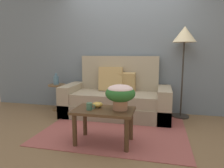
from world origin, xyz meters
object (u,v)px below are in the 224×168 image
(snack_bowl, at_px, (97,104))
(couch, at_px, (116,98))
(side_table, at_px, (57,92))
(table_vase, at_px, (56,80))
(coffee_table, at_px, (104,116))
(floor_lamp, at_px, (184,40))
(coffee_mug, at_px, (90,106))
(potted_plant, at_px, (120,93))

(snack_bowl, bearing_deg, couch, 89.32)
(side_table, xyz_separation_m, table_vase, (-0.02, 0.00, 0.27))
(coffee_table, height_order, snack_bowl, snack_bowl)
(couch, bearing_deg, table_vase, 175.76)
(floor_lamp, relative_size, snack_bowl, 11.53)
(floor_lamp, relative_size, coffee_mug, 13.86)
(floor_lamp, xyz_separation_m, snack_bowl, (-1.23, -1.36, -0.94))
(couch, distance_m, coffee_mug, 1.35)
(potted_plant, relative_size, table_vase, 1.67)
(couch, distance_m, snack_bowl, 1.19)
(floor_lamp, distance_m, coffee_mug, 2.20)
(coffee_mug, bearing_deg, coffee_table, 21.02)
(side_table, height_order, coffee_mug, coffee_mug)
(couch, bearing_deg, potted_plant, -75.53)
(potted_plant, xyz_separation_m, coffee_mug, (-0.39, -0.11, -0.17))
(floor_lamp, relative_size, potted_plant, 4.28)
(couch, bearing_deg, coffee_mug, -93.27)
(couch, xyz_separation_m, snack_bowl, (-0.01, -1.18, 0.18))
(side_table, bearing_deg, potted_plant, -38.87)
(snack_bowl, height_order, table_vase, table_vase)
(coffee_mug, bearing_deg, snack_bowl, 67.71)
(coffee_table, bearing_deg, table_vase, 136.46)
(coffee_table, height_order, table_vase, table_vase)
(floor_lamp, xyz_separation_m, potted_plant, (-0.90, -1.40, -0.76))
(potted_plant, bearing_deg, side_table, 141.13)
(floor_lamp, distance_m, potted_plant, 1.83)
(coffee_table, relative_size, side_table, 1.45)
(coffee_table, distance_m, floor_lamp, 2.12)
(coffee_table, distance_m, snack_bowl, 0.19)
(coffee_table, xyz_separation_m, floor_lamp, (1.12, 1.44, 1.07))
(couch, xyz_separation_m, coffee_table, (0.10, -1.26, 0.04))
(snack_bowl, bearing_deg, table_vase, 135.93)
(coffee_mug, height_order, snack_bowl, coffee_mug)
(floor_lamp, bearing_deg, table_vase, -178.17)
(snack_bowl, distance_m, table_vase, 1.84)
(couch, height_order, side_table, couch)
(couch, xyz_separation_m, side_table, (-1.32, 0.10, 0.04))
(coffee_table, distance_m, side_table, 1.96)
(table_vase, bearing_deg, couch, -4.24)
(coffee_mug, bearing_deg, side_table, 131.04)
(floor_lamp, bearing_deg, coffee_table, -127.78)
(snack_bowl, xyz_separation_m, table_vase, (-1.32, 1.28, 0.14))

